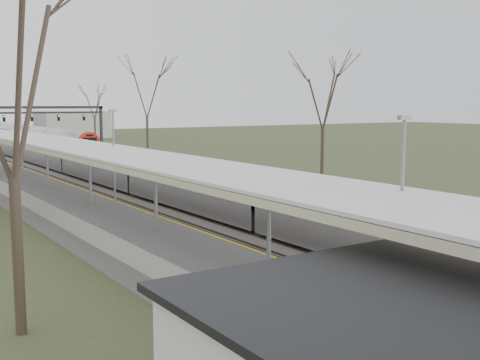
{
  "coord_description": "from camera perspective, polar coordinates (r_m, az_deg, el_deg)",
  "views": [
    {
      "loc": [
        -19.68,
        3.42,
        6.34
      ],
      "look_at": [
        -0.86,
        32.08,
        2.0
      ],
      "focal_mm": 45.0,
      "sensor_mm": 36.0,
      "label": 1
    }
  ],
  "objects": [
    {
      "name": "canopy",
      "position": [
        31.51,
        -13.49,
        2.63
      ],
      "size": [
        4.1,
        50.0,
        3.11
      ],
      "color": "slate",
      "rests_on": "platform"
    },
    {
      "name": "tree_east_far",
      "position": [
        51.22,
        7.91,
        8.21
      ],
      "size": [
        5.0,
        5.0,
        10.3
      ],
      "color": "#2D231C",
      "rests_on": "ground"
    },
    {
      "name": "train_far",
      "position": [
        102.18,
        -19.62,
        4.07
      ],
      "size": [
        2.62,
        60.21,
        3.05
      ],
      "color": "#A2A5AC",
      "rests_on": "ground"
    },
    {
      "name": "signal_gantry",
      "position": [
        83.99,
        -19.64,
        5.83
      ],
      "size": [
        21.0,
        0.59,
        6.08
      ],
      "color": "black",
      "rests_on": "ground"
    },
    {
      "name": "tree_west_near",
      "position": [
        17.01,
        -21.07,
        9.92
      ],
      "size": [
        5.0,
        5.0,
        10.3
      ],
      "color": "#2D231C",
      "rests_on": "ground"
    },
    {
      "name": "track_bed",
      "position": [
        55.66,
        -12.07,
        0.58
      ],
      "size": [
        24.0,
        160.0,
        0.22
      ],
      "color": "#474442",
      "rests_on": "ground"
    },
    {
      "name": "platform",
      "position": [
        36.17,
        -15.77,
        -2.35
      ],
      "size": [
        3.5,
        69.0,
        1.0
      ],
      "primitive_type": "cube",
      "color": "#9E9B93",
      "rests_on": "ground"
    },
    {
      "name": "train_near",
      "position": [
        55.81,
        -15.24,
        1.97
      ],
      "size": [
        2.62,
        90.21,
        3.05
      ],
      "color": "#A2A5AC",
      "rests_on": "ground"
    }
  ]
}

